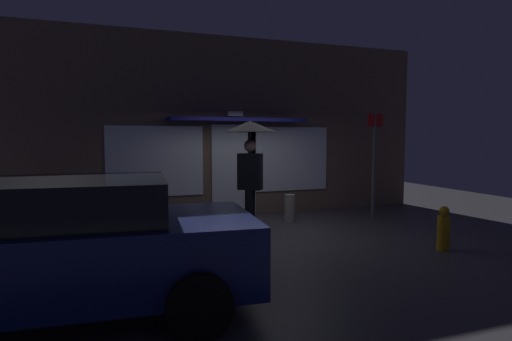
{
  "coord_description": "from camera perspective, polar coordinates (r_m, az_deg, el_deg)",
  "views": [
    {
      "loc": [
        -2.8,
        -7.31,
        1.89
      ],
      "look_at": [
        -0.12,
        0.24,
        1.24
      ],
      "focal_mm": 28.83,
      "sensor_mm": 36.0,
      "label": 1
    }
  ],
  "objects": [
    {
      "name": "building_facade",
      "position": [
        10.05,
        -3.37,
        5.89
      ],
      "size": [
        10.05,
        1.0,
        4.28
      ],
      "color": "brown",
      "rests_on": "ground"
    },
    {
      "name": "fire_hydrant",
      "position": [
        7.62,
        24.58,
        -7.48
      ],
      "size": [
        0.21,
        0.21,
        0.75
      ],
      "color": "gold",
      "rests_on": "ground"
    },
    {
      "name": "parked_car",
      "position": [
        4.84,
        -27.3,
        -9.44
      ],
      "size": [
        4.48,
        2.2,
        1.45
      ],
      "rotation": [
        0.0,
        0.0,
        -0.07
      ],
      "color": "navy",
      "rests_on": "ground"
    },
    {
      "name": "sidewalk_bollard",
      "position": [
        9.27,
        4.68,
        -5.23
      ],
      "size": [
        0.23,
        0.23,
        0.62
      ],
      "primitive_type": "cylinder",
      "color": "#9E998E",
      "rests_on": "ground"
    },
    {
      "name": "street_sign_post",
      "position": [
        10.05,
        16.04,
        1.84
      ],
      "size": [
        0.4,
        0.07,
        2.54
      ],
      "color": "#595B60",
      "rests_on": "ground"
    },
    {
      "name": "person_with_umbrella",
      "position": [
        7.98,
        -0.83,
        3.35
      ],
      "size": [
        1.04,
        1.04,
        2.21
      ],
      "rotation": [
        0.0,
        0.0,
        -0.61
      ],
      "color": "black",
      "rests_on": "ground"
    },
    {
      "name": "ground_plane",
      "position": [
        8.05,
        1.42,
        -8.96
      ],
      "size": [
        18.0,
        18.0,
        0.0
      ],
      "primitive_type": "plane",
      "color": "#423F44"
    }
  ]
}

